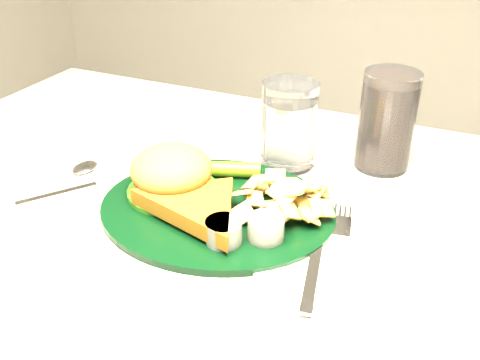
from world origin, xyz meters
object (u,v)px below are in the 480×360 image
Objects in this scene: dinner_plate at (217,190)px; water_glass at (289,125)px; fork_napkin at (316,264)px; cola_glass at (387,121)px.

water_glass is (0.04, 0.17, 0.03)m from dinner_plate.
dinner_plate is 2.39× the size of water_glass.
dinner_plate reaches higher than fork_napkin.
cola_glass reaches higher than fork_napkin.
cola_glass reaches higher than dinner_plate.
water_glass reaches higher than dinner_plate.
dinner_plate is 1.67× the size of fork_napkin.
water_glass is 0.26m from fork_napkin.
cola_glass is (0.13, 0.05, 0.01)m from water_glass.
cola_glass is at bearing 42.13° from dinner_plate.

